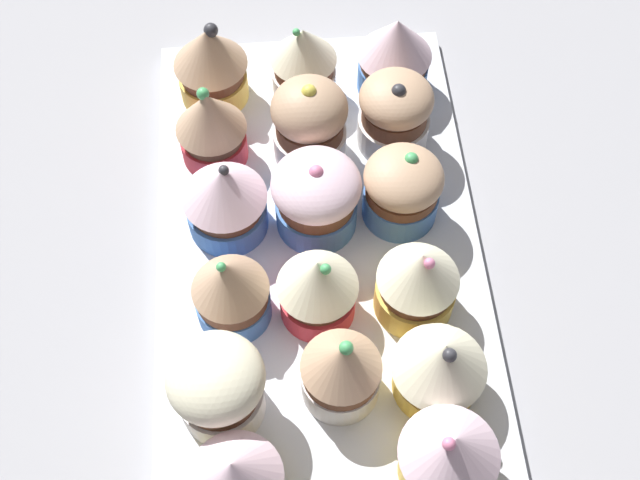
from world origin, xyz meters
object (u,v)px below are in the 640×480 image
object	(u,v)px
cupcake_0	(449,455)
cupcake_3	(402,189)
cupcake_5	(395,54)
cupcake_9	(308,123)
cupcake_4	(395,113)
cupcake_12	(218,387)
baking_tray	(320,264)
cupcake_10	(299,62)
cupcake_16	(211,63)
cupcake_1	(440,366)
cupcake_13	(231,290)
cupcake_8	(317,196)
cupcake_15	(211,126)
cupcake_14	(225,199)
cupcake_7	(317,286)
cupcake_2	(418,281)
cupcake_11	(236,479)
cupcake_6	(341,370)

from	to	relation	value
cupcake_0	cupcake_3	size ratio (longest dim) A/B	1.11
cupcake_5	cupcake_9	xyz separation A→B (cm)	(-6.54, 7.62, 0.00)
cupcake_4	cupcake_12	xyz separation A→B (cm)	(-21.69, 14.28, 0.33)
baking_tray	cupcake_4	distance (cm)	13.41
cupcake_10	cupcake_16	xyz separation A→B (cm)	(0.28, 7.21, 0.17)
cupcake_1	cupcake_12	xyz separation A→B (cm)	(-0.30, 14.49, 0.11)
baking_tray	cupcake_0	bearing A→B (deg)	-157.96
baking_tray	cupcake_13	bearing A→B (deg)	120.43
cupcake_8	cupcake_3	bearing A→B (deg)	-86.55
cupcake_9	cupcake_15	world-z (taller)	cupcake_9
cupcake_8	cupcake_4	bearing A→B (deg)	-42.40
cupcake_10	cupcake_14	distance (cm)	14.30
baking_tray	cupcake_8	xyz separation A→B (cm)	(3.43, -0.06, 4.14)
cupcake_7	cupcake_12	distance (cm)	9.75
cupcake_2	cupcake_3	world-z (taller)	cupcake_2
cupcake_2	cupcake_13	bearing A→B (deg)	88.12
cupcake_14	cupcake_15	distance (cm)	6.78
cupcake_13	cupcake_0	bearing A→B (deg)	-133.76
cupcake_11	cupcake_13	world-z (taller)	cupcake_13
cupcake_3	cupcake_0	bearing A→B (deg)	-179.53
cupcake_8	cupcake_12	xyz separation A→B (cm)	(-14.32, 7.55, 0.30)
cupcake_6	cupcake_16	size ratio (longest dim) A/B	0.93
cupcake_6	cupcake_11	world-z (taller)	cupcake_6
cupcake_2	cupcake_5	distance (cm)	20.89
cupcake_5	cupcake_8	bearing A→B (deg)	150.58
cupcake_0	baking_tray	bearing A→B (deg)	22.04
cupcake_3	cupcake_11	bearing A→B (deg)	147.73
cupcake_9	cupcake_5	bearing A→B (deg)	-49.36
cupcake_9	cupcake_14	xyz separation A→B (cm)	(-6.28, 6.63, -0.42)
cupcake_8	cupcake_14	world-z (taller)	same
cupcake_0	cupcake_9	xyz separation A→B (cm)	(26.51, 6.78, 0.17)
cupcake_7	cupcake_10	world-z (taller)	cupcake_10
baking_tray	cupcake_11	world-z (taller)	cupcake_11
cupcake_5	cupcake_13	size ratio (longest dim) A/B	1.04
cupcake_0	cupcake_1	world-z (taller)	same
cupcake_2	cupcake_3	distance (cm)	8.09
cupcake_8	cupcake_10	bearing A→B (deg)	1.91
baking_tray	cupcake_8	size ratio (longest dim) A/B	6.31
cupcake_5	baking_tray	bearing A→B (deg)	155.72
cupcake_0	cupcake_10	world-z (taller)	cupcake_10
cupcake_11	cupcake_10	bearing A→B (deg)	-10.45
cupcake_2	cupcake_14	bearing A→B (deg)	58.68
baking_tray	cupcake_11	size ratio (longest dim) A/B	6.55
cupcake_5	cupcake_16	size ratio (longest dim) A/B	0.97
cupcake_0	cupcake_5	distance (cm)	33.06
cupcake_1	cupcake_7	world-z (taller)	same
cupcake_6	cupcake_7	xyz separation A→B (cm)	(6.16, 1.06, 0.15)
cupcake_10	cupcake_12	world-z (taller)	cupcake_10
cupcake_8	cupcake_11	distance (cm)	21.28
cupcake_2	cupcake_10	size ratio (longest dim) A/B	1.01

